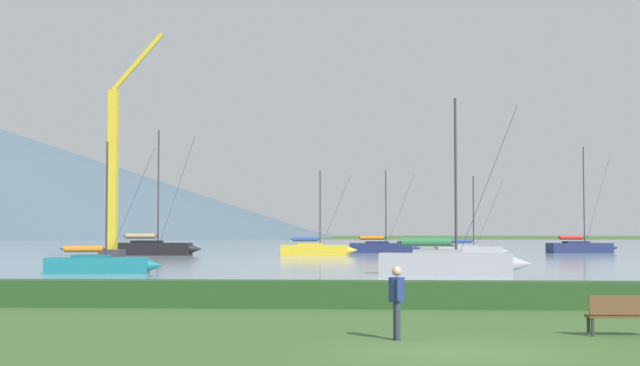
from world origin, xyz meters
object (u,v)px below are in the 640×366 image
Objects in this scene: sailboat_slip_5 at (316,249)px; sailboat_slip_8 at (580,247)px; sailboat_slip_0 at (382,247)px; sailboat_slip_3 at (447,261)px; park_bench_under_tree at (621,313)px; sailboat_slip_11 at (469,251)px; person_standing_walker at (397,296)px; sailboat_slip_10 at (152,247)px; dock_crane at (114,182)px; sailboat_slip_6 at (99,264)px.

sailboat_slip_8 reaches higher than sailboat_slip_5.
sailboat_slip_8 reaches higher than sailboat_slip_0.
sailboat_slip_3 is 0.84× the size of sailboat_slip_8.
sailboat_slip_8 is at bearing 24.70° from sailboat_slip_5.
sailboat_slip_0 is at bearing 89.08° from park_bench_under_tree.
sailboat_slip_8 reaches higher than sailboat_slip_11.
sailboat_slip_10 is at bearing 100.99° from person_standing_walker.
sailboat_slip_0 is 18.33m from sailboat_slip_11.
sailboat_slip_0 is at bearing 170.18° from sailboat_slip_8.
person_standing_walker is (0.31, -86.68, 0.31)m from sailboat_slip_0.
sailboat_slip_5 is 21.88m from dock_crane.
sailboat_slip_0 is 0.93× the size of sailboat_slip_3.
sailboat_slip_0 is at bearing 83.64° from person_standing_walker.
sailboat_slip_0 is 1.22× the size of sailboat_slip_11.
person_standing_walker is at bearing -93.15° from sailboat_slip_3.
dock_crane reaches higher than sailboat_slip_3.
sailboat_slip_8 is 0.94× the size of sailboat_slip_10.
sailboat_slip_8 is (28.93, 12.68, 0.06)m from sailboat_slip_5.
sailboat_slip_10 is at bearing -177.74° from sailboat_slip_5.
sailboat_slip_8 is (38.58, 54.74, 0.14)m from sailboat_slip_6.
park_bench_under_tree is (-2.78, -69.19, -0.06)m from sailboat_slip_11.
sailboat_slip_11 is 69.25m from park_bench_under_tree.
dock_crane is at bearing 104.54° from person_standing_walker.
sailboat_slip_8 is at bearing 69.36° from person_standing_walker.
dock_crane is (-24.39, 63.17, 5.85)m from person_standing_walker.
sailboat_slip_6 is 0.60× the size of sailboat_slip_10.
sailboat_slip_0 reaches higher than sailboat_slip_11.
dock_crane is at bearing -164.36° from sailboat_slip_8.
sailboat_slip_11 is 4.66× the size of person_standing_walker.
sailboat_slip_6 is 4.82× the size of park_bench_under_tree.
dock_crane is (-24.07, -23.51, 6.17)m from sailboat_slip_0.
sailboat_slip_0 is 0.78× the size of sailboat_slip_8.
sailboat_slip_6 is at bearing -137.32° from sailboat_slip_8.
sailboat_slip_5 is at bearing 88.76° from person_standing_walker.
sailboat_slip_8 is at bearing 74.42° from park_bench_under_tree.
sailboat_slip_5 is at bearing -168.47° from sailboat_slip_8.
person_standing_walker is (6.99, -74.90, 0.34)m from sailboat_slip_5.
sailboat_slip_5 is 0.42× the size of dock_crane.
park_bench_under_tree is (-16.72, -86.44, -0.16)m from sailboat_slip_8.
sailboat_slip_5 is 43.15m from sailboat_slip_6.
sailboat_slip_3 is 33.65m from person_standing_walker.
sailboat_slip_5 reaches higher than sailboat_slip_11.
sailboat_slip_0 is 0.46× the size of dock_crane.
sailboat_slip_8 is 90.29m from person_standing_walker.
sailboat_slip_10 is at bearing -176.16° from sailboat_slip_8.
sailboat_slip_6 is at bearing 110.29° from person_standing_walker.
sailboat_slip_11 is at bearing -6.88° from sailboat_slip_10.
park_bench_under_tree is 0.96× the size of person_standing_walker.
person_standing_walker is at bearing -87.67° from sailboat_slip_0.
sailboat_slip_0 is 1.23× the size of sailboat_slip_6.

